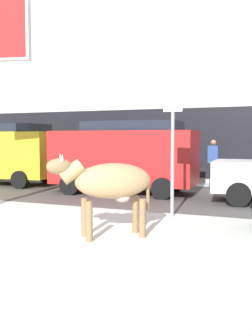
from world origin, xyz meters
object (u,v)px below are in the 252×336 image
object	(u,v)px
pedestrian_near_billboard	(155,162)
street_sign	(173,143)
car_red_van	(125,155)
car_yellow_van	(1,152)
pedestrian_by_cars	(213,163)
cow_tan	(109,183)

from	to	relation	value
pedestrian_near_billboard	street_sign	size ratio (longest dim) A/B	0.61
car_red_van	car_yellow_van	bearing A→B (deg)	175.12
pedestrian_by_cars	street_sign	distance (m)	6.04
car_yellow_van	pedestrian_by_cars	bearing A→B (deg)	16.46
car_yellow_van	pedestrian_by_cars	distance (m)	8.08
cow_tan	car_yellow_van	world-z (taller)	car_yellow_van
car_red_van	pedestrian_by_cars	world-z (taller)	car_red_van
cow_tan	street_sign	bearing A→B (deg)	77.84
car_yellow_van	cow_tan	bearing A→B (deg)	-38.72
car_yellow_van	car_red_van	distance (m)	5.45
car_red_van	street_sign	distance (m)	4.13
car_red_van	pedestrian_by_cars	size ratio (longest dim) A/B	2.73
cow_tan	pedestrian_by_cars	xyz separation A→B (m)	(0.27, 8.28, -0.11)
cow_tan	pedestrian_near_billboard	world-z (taller)	pedestrian_near_billboard
pedestrian_near_billboard	pedestrian_by_cars	distance (m)	2.23
pedestrian_near_billboard	cow_tan	bearing A→B (deg)	-76.70
car_yellow_van	car_red_van	bearing A→B (deg)	-4.88
cow_tan	street_sign	size ratio (longest dim) A/B	0.61
car_yellow_van	pedestrian_near_billboard	xyz separation A→B (m)	(5.51, 2.29, -0.36)
cow_tan	street_sign	world-z (taller)	street_sign
car_red_van	street_sign	size ratio (longest dim) A/B	1.68
car_yellow_van	car_red_van	size ratio (longest dim) A/B	1.00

